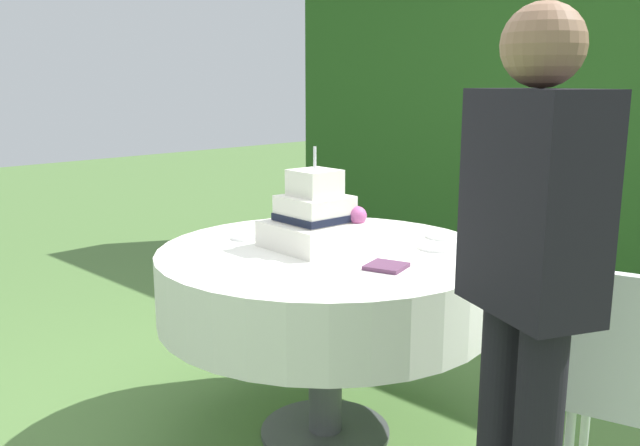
{
  "coord_description": "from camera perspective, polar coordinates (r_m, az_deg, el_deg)",
  "views": [
    {
      "loc": [
        1.76,
        -1.82,
        1.42
      ],
      "look_at": [
        -0.03,
        -0.0,
        0.88
      ],
      "focal_mm": 37.73,
      "sensor_mm": 36.0,
      "label": 1
    }
  ],
  "objects": [
    {
      "name": "ground_plane",
      "position": [
        2.9,
        0.44,
        -17.38
      ],
      "size": [
        20.0,
        20.0,
        0.0
      ],
      "primitive_type": "plane",
      "color": "#547A3D"
    },
    {
      "name": "foliage_hedge",
      "position": [
        4.81,
        23.48,
        9.9
      ],
      "size": [
        5.14,
        0.52,
        2.66
      ],
      "primitive_type": "cube",
      "color": "#28561E",
      "rests_on": "ground_plane"
    },
    {
      "name": "cake_table",
      "position": [
        2.64,
        0.47,
        -5.14
      ],
      "size": [
        1.3,
        1.3,
        0.78
      ],
      "color": "#4C4C51",
      "rests_on": "ground_plane"
    },
    {
      "name": "wedding_cake",
      "position": [
        2.62,
        -0.4,
        0.29
      ],
      "size": [
        0.36,
        0.36,
        0.39
      ],
      "color": "white",
      "rests_on": "cake_table"
    },
    {
      "name": "serving_plate_near",
      "position": [
        2.84,
        10.3,
        -1.11
      ],
      "size": [
        0.13,
        0.13,
        0.01
      ],
      "primitive_type": "cylinder",
      "color": "white",
      "rests_on": "cake_table"
    },
    {
      "name": "serving_plate_far",
      "position": [
        2.79,
        -6.3,
        -1.21
      ],
      "size": [
        0.12,
        0.12,
        0.01
      ],
      "primitive_type": "cylinder",
      "color": "white",
      "rests_on": "cake_table"
    },
    {
      "name": "serving_plate_left",
      "position": [
        2.9,
        2.65,
        -0.65
      ],
      "size": [
        0.11,
        0.11,
        0.01
      ],
      "primitive_type": "cylinder",
      "color": "white",
      "rests_on": "cake_table"
    },
    {
      "name": "serving_plate_right",
      "position": [
        2.65,
        9.97,
        -2.05
      ],
      "size": [
        0.15,
        0.15,
        0.01
      ],
      "primitive_type": "cylinder",
      "color": "white",
      "rests_on": "cake_table"
    },
    {
      "name": "napkin_stack",
      "position": [
        2.35,
        5.65,
        -3.68
      ],
      "size": [
        0.16,
        0.16,
        0.01
      ],
      "primitive_type": "cube",
      "rotation": [
        0.0,
        0.0,
        0.27
      ],
      "color": "#603856",
      "rests_on": "cake_table"
    },
    {
      "name": "garden_chair",
      "position": [
        2.27,
        25.2,
        -12.03
      ],
      "size": [
        0.48,
        0.48,
        0.89
      ],
      "color": "white",
      "rests_on": "ground_plane"
    },
    {
      "name": "standing_person",
      "position": [
        1.77,
        17.21,
        -4.67
      ],
      "size": [
        0.41,
        0.34,
        1.6
      ],
      "color": "black",
      "rests_on": "ground_plane"
    }
  ]
}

